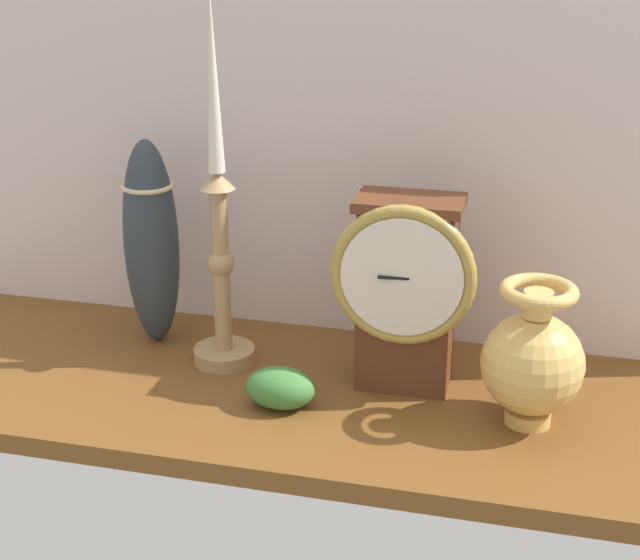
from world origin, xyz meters
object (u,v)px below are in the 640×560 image
at_px(mantel_clock, 406,289).
at_px(brass_vase_bulbous, 533,360).
at_px(candlestick_tall_left, 220,244).
at_px(tall_ceramic_vase, 151,243).

height_order(mantel_clock, brass_vase_bulbous, mantel_clock).
bearing_deg(candlestick_tall_left, brass_vase_bulbous, -9.48).
xyz_separation_m(brass_vase_bulbous, tall_ceramic_vase, (-0.48, 0.10, 0.06)).
distance_m(mantel_clock, brass_vase_bulbous, 0.16).
xyz_separation_m(candlestick_tall_left, tall_ceramic_vase, (-0.11, 0.04, -0.02)).
bearing_deg(tall_ceramic_vase, brass_vase_bulbous, -11.71).
xyz_separation_m(mantel_clock, brass_vase_bulbous, (0.15, -0.05, -0.05)).
bearing_deg(candlestick_tall_left, tall_ceramic_vase, 160.70).
bearing_deg(mantel_clock, brass_vase_bulbous, -19.33).
bearing_deg(brass_vase_bulbous, tall_ceramic_vase, 168.29).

